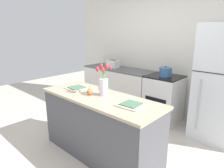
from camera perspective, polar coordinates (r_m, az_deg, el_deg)
The scene contains 12 objects.
ground_plane at distance 3.07m, azimuth -3.37°, elevation -19.29°, with size 10.00×10.00×0.00m, color beige.
back_wall at distance 4.18m, azimuth 16.76°, elevation 9.23°, with size 5.20×0.08×2.70m.
kitchen_island at distance 2.84m, azimuth -3.51°, elevation -11.92°, with size 1.80×0.66×0.88m.
back_counter at distance 4.60m, azimuth 1.77°, elevation -1.03°, with size 1.68×0.60×0.91m.
stove_range at distance 3.97m, azimuth 14.48°, elevation -4.16°, with size 0.60×0.61×0.91m.
refrigerator at distance 3.52m, azimuth 28.62°, elevation -0.10°, with size 0.68×0.67×1.84m.
flower_vase at distance 2.67m, azimuth -2.44°, elevation 0.03°, with size 0.16×0.18×0.43m.
pear_figurine at distance 2.72m, azimuth -6.45°, elevation -2.17°, with size 0.08×0.08×0.12m.
plate_setting_left at distance 3.06m, azimuth -9.95°, elevation -1.08°, with size 0.32×0.32×0.02m.
plate_setting_right at distance 2.36m, azimuth 5.49°, elevation -5.83°, with size 0.32×0.32×0.02m.
toaster at distance 4.57m, azimuth 0.23°, elevation 5.79°, with size 0.28×0.18×0.17m.
cooking_pot at distance 3.80m, azimuth 15.05°, elevation 3.36°, with size 0.23×0.23×0.19m.
Camera 1 is at (1.84, -1.74, 1.73)m, focal length 32.00 mm.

